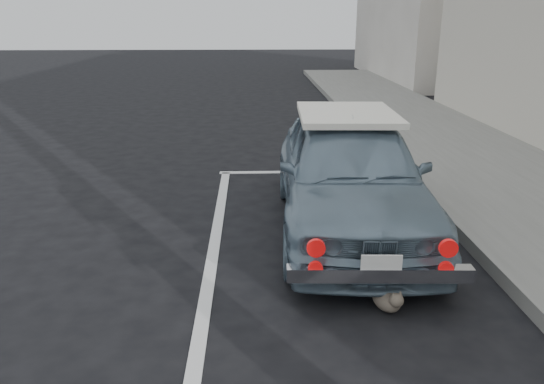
{
  "coord_description": "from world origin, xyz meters",
  "views": [
    {
      "loc": [
        -0.47,
        -1.63,
        2.37
      ],
      "look_at": [
        -0.29,
        3.24,
        0.75
      ],
      "focal_mm": 35.0,
      "sensor_mm": 36.0,
      "label": 1
    }
  ],
  "objects": [
    {
      "name": "retro_coupe",
      "position": [
        0.63,
        4.14,
        0.68
      ],
      "size": [
        1.76,
        4.03,
        1.35
      ],
      "rotation": [
        0.0,
        0.0,
        -0.04
      ],
      "color": "gray",
      "rests_on": "ground"
    },
    {
      "name": "pline_side",
      "position": [
        -0.9,
        3.0,
        0.0
      ],
      "size": [
        0.12,
        7.0,
        0.01
      ],
      "primitive_type": "cube",
      "color": "silver",
      "rests_on": "ground"
    },
    {
      "name": "cat",
      "position": [
        0.65,
        2.28,
        0.11
      ],
      "size": [
        0.29,
        0.44,
        0.24
      ],
      "rotation": [
        0.0,
        0.0,
        0.33
      ],
      "color": "#695A50",
      "rests_on": "ground"
    },
    {
      "name": "pline_front",
      "position": [
        0.5,
        6.5,
        0.0
      ],
      "size": [
        3.0,
        0.12,
        0.01
      ],
      "primitive_type": "cube",
      "color": "silver",
      "rests_on": "ground"
    }
  ]
}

